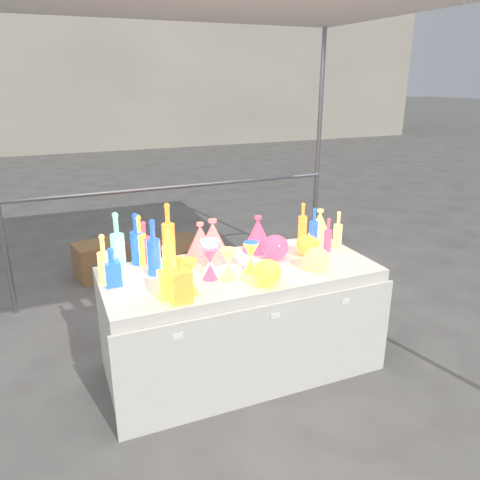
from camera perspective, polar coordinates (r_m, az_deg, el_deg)
name	(u,v)px	position (r m, az deg, el deg)	size (l,w,h in m)	color
ground	(240,366)	(3.46, 0.00, -15.05)	(80.00, 80.00, 0.00)	slate
display_table	(241,320)	(3.25, 0.06, -9.68)	(1.84, 0.83, 0.75)	silver
background_building	(189,46)	(17.44, -6.18, 22.49)	(14.00, 6.00, 6.00)	#B1A693
cardboard_box_closed	(101,260)	(5.01, -16.62, -2.32)	(0.49, 0.36, 0.36)	#936942
cardboard_box_flat	(181,244)	(5.73, -7.20, -0.52)	(0.71, 0.50, 0.06)	#936942
bottle_0	(139,239)	(3.20, -12.20, 0.07)	(0.09, 0.09, 0.34)	red
bottle_1	(136,239)	(3.19, -12.51, 0.15)	(0.08, 0.08, 0.36)	#157840
bottle_2	(168,232)	(3.22, -8.74, 1.01)	(0.09, 0.09, 0.40)	#F7AB1A
bottle_3	(144,242)	(3.21, -11.57, -0.26)	(0.08, 0.08, 0.29)	#2030BC
bottle_4	(104,259)	(2.93, -16.27, -2.28)	(0.08, 0.08, 0.32)	#15856D
bottle_5	(118,243)	(3.07, -14.71, -0.32)	(0.09, 0.09, 0.40)	#B62460
bottle_6	(168,252)	(3.00, -8.76, -1.43)	(0.08, 0.08, 0.30)	red
bottle_7	(153,247)	(3.00, -10.51, -0.86)	(0.09, 0.09, 0.37)	#157840
decanter_0	(167,278)	(2.68, -8.91, -4.55)	(0.10, 0.10, 0.25)	red
decanter_1	(180,279)	(2.62, -7.33, -4.70)	(0.11, 0.11, 0.28)	#F7AB1A
decanter_2	(112,267)	(2.91, -15.36, -3.15)	(0.09, 0.09, 0.24)	#157840
hourglass_0	(189,277)	(2.72, -6.22, -4.51)	(0.11, 0.11, 0.21)	#F7AB1A
hourglass_1	(210,264)	(2.91, -3.67, -2.93)	(0.10, 0.10, 0.20)	#2030BC
hourglass_2	(228,265)	(2.89, -1.42, -3.02)	(0.10, 0.10, 0.20)	#15856D
hourglass_3	(210,259)	(2.94, -3.64, -2.28)	(0.12, 0.12, 0.24)	#B62460
hourglass_4	(251,258)	(3.01, 1.31, -2.21)	(0.10, 0.10, 0.19)	red
hourglass_5	(251,256)	(3.03, 1.34, -2.01)	(0.10, 0.10, 0.20)	#157840
globe_0	(267,274)	(2.83, 3.33, -4.18)	(0.18, 0.18, 0.14)	red
globe_1	(317,260)	(3.09, 9.34, -2.44)	(0.17, 0.17, 0.14)	#15856D
globe_2	(308,247)	(3.34, 8.24, -0.79)	(0.16, 0.16, 0.13)	#F7AB1A
globe_3	(275,249)	(3.25, 4.32, -1.04)	(0.19, 0.19, 0.15)	#2030BC
lampshade_0	(201,241)	(3.24, -4.83, -0.08)	(0.22, 0.22, 0.26)	gold
lampshade_1	(213,240)	(3.20, -3.32, 0.03)	(0.25, 0.25, 0.29)	gold
lampshade_2	(258,233)	(3.38, 2.19, 0.81)	(0.22, 0.22, 0.26)	#2030BC
lampshade_3	(320,225)	(3.63, 9.68, 1.79)	(0.21, 0.21, 0.25)	#15856D
bottle_8	(314,226)	(3.53, 9.00, 1.64)	(0.06, 0.06, 0.29)	#157840
bottle_9	(303,221)	(3.64, 7.65, 2.27)	(0.07, 0.07, 0.29)	#F7AB1A
bottle_10	(328,235)	(3.42, 10.67, 0.64)	(0.06, 0.06, 0.25)	#2030BC
bottle_11	(338,230)	(3.50, 11.85, 1.23)	(0.06, 0.06, 0.28)	#15856D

